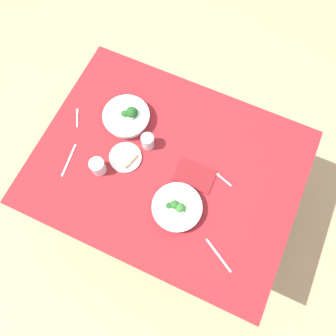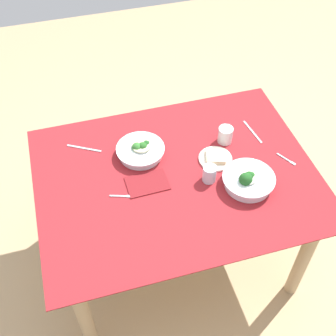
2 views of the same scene
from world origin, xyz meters
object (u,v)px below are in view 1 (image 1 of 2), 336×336
object	(u,v)px
bread_side_plate	(125,157)
table_knife_left	(69,160)
water_glass_center	(148,141)
broccoli_bowl_far	(177,207)
fork_by_far_bowl	(77,117)
fork_by_near_bowl	(222,178)
water_glass_side	(98,166)
napkin_folded_upper	(195,176)
broccoli_bowl_near	(127,117)
table_knife_right	(218,255)

from	to	relation	value
bread_side_plate	table_knife_left	xyz separation A→B (m)	(0.26, 0.14, -0.01)
water_glass_center	broccoli_bowl_far	bearing A→B (deg)	137.50
fork_by_far_bowl	fork_by_near_bowl	bearing A→B (deg)	-119.16
water_glass_side	napkin_folded_upper	xyz separation A→B (m)	(-0.47, -0.17, -0.04)
broccoli_bowl_near	fork_by_far_bowl	xyz separation A→B (m)	(0.26, 0.10, -0.03)
table_knife_right	napkin_folded_upper	distance (m)	0.41
bread_side_plate	table_knife_right	xyz separation A→B (m)	(-0.63, 0.26, -0.01)
broccoli_bowl_far	fork_by_near_bowl	world-z (taller)	broccoli_bowl_far
bread_side_plate	water_glass_side	distance (m)	0.15
water_glass_center	fork_by_near_bowl	world-z (taller)	water_glass_center
fork_by_far_bowl	table_knife_left	bearing A→B (deg)	170.44
broccoli_bowl_near	fork_by_near_bowl	size ratio (longest dim) A/B	2.37
fork_by_near_bowl	table_knife_right	distance (m)	0.39
fork_by_far_bowl	fork_by_near_bowl	distance (m)	0.85
bread_side_plate	fork_by_far_bowl	distance (m)	0.36
table_knife_left	bread_side_plate	bearing A→B (deg)	-70.21
bread_side_plate	fork_by_far_bowl	size ratio (longest dim) A/B	1.64
water_glass_center	table_knife_left	bearing A→B (deg)	36.60
water_glass_center	fork_by_near_bowl	bearing A→B (deg)	178.17
table_knife_right	napkin_folded_upper	size ratio (longest dim) A/B	0.94
table_knife_right	napkin_folded_upper	world-z (taller)	napkin_folded_upper
water_glass_center	table_knife_right	world-z (taller)	water_glass_center
water_glass_side	table_knife_left	bearing A→B (deg)	7.48
water_glass_center	fork_by_far_bowl	xyz separation A→B (m)	(0.43, 0.01, -0.04)
broccoli_bowl_far	broccoli_bowl_near	world-z (taller)	broccoli_bowl_near
broccoli_bowl_near	fork_by_near_bowl	world-z (taller)	broccoli_bowl_near
broccoli_bowl_far	water_glass_side	world-z (taller)	water_glass_side
water_glass_center	table_knife_left	xyz separation A→B (m)	(0.34, 0.25, -0.04)
bread_side_plate	water_glass_side	bearing A→B (deg)	50.36
fork_by_near_bowl	napkin_folded_upper	xyz separation A→B (m)	(0.13, 0.04, 0.00)
water_glass_center	water_glass_side	size ratio (longest dim) A/B	0.98
table_knife_left	napkin_folded_upper	world-z (taller)	napkin_folded_upper
napkin_folded_upper	bread_side_plate	bearing A→B (deg)	9.04
broccoli_bowl_near	napkin_folded_upper	xyz separation A→B (m)	(-0.46, 0.14, -0.03)
fork_by_far_bowl	water_glass_center	bearing A→B (deg)	-117.32
fork_by_far_bowl	broccoli_bowl_far	bearing A→B (deg)	-138.13
broccoli_bowl_near	napkin_folded_upper	world-z (taller)	broccoli_bowl_near
bread_side_plate	water_glass_center	world-z (taller)	water_glass_center
water_glass_center	table_knife_left	size ratio (longest dim) A/B	0.47
broccoli_bowl_far	broccoli_bowl_near	size ratio (longest dim) A/B	0.98
bread_side_plate	table_knife_left	size ratio (longest dim) A/B	0.91
water_glass_center	napkin_folded_upper	distance (m)	0.30
bread_side_plate	napkin_folded_upper	distance (m)	0.38
water_glass_side	fork_by_near_bowl	xyz separation A→B (m)	(-0.60, -0.22, -0.04)
broccoli_bowl_near	fork_by_far_bowl	world-z (taller)	broccoli_bowl_near
bread_side_plate	fork_by_near_bowl	bearing A→B (deg)	-168.44
water_glass_center	water_glass_side	bearing A→B (deg)	53.53
broccoli_bowl_near	water_glass_center	bearing A→B (deg)	152.74
broccoli_bowl_far	fork_by_far_bowl	size ratio (longest dim) A/B	2.38
water_glass_side	fork_by_far_bowl	world-z (taller)	water_glass_side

